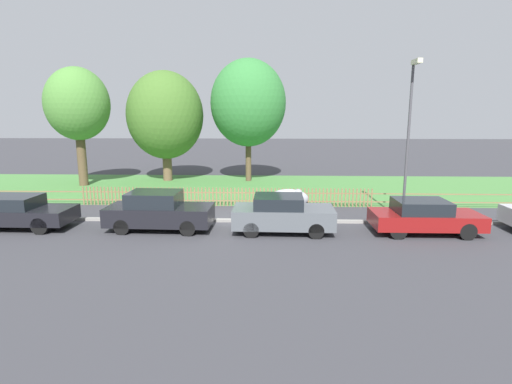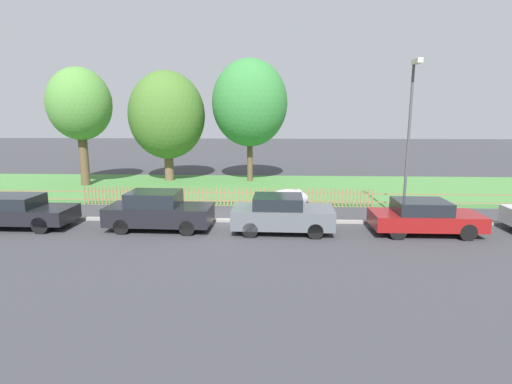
{
  "view_description": "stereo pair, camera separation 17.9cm",
  "coord_description": "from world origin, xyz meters",
  "px_view_note": "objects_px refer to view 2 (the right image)",
  "views": [
    {
      "loc": [
        2.19,
        -16.13,
        4.44
      ],
      "look_at": [
        1.57,
        1.07,
        1.1
      ],
      "focal_mm": 28.0,
      "sensor_mm": 36.0,
      "label": 1
    },
    {
      "loc": [
        2.36,
        -16.12,
        4.44
      ],
      "look_at": [
        1.57,
        1.07,
        1.1
      ],
      "focal_mm": 28.0,
      "sensor_mm": 36.0,
      "label": 2
    }
  ],
  "objects_px": {
    "covered_motorcycle": "(290,198)",
    "tree_nearest_kerb": "(80,105)",
    "parked_car_white_van": "(424,217)",
    "street_lamp": "(410,125)",
    "parked_car_navy_estate": "(158,211)",
    "parked_car_red_compact": "(282,214)",
    "tree_behind_motorcycle": "(167,116)",
    "tree_mid_park": "(250,103)",
    "parked_car_black_saloon": "(17,211)"
  },
  "relations": [
    {
      "from": "covered_motorcycle",
      "to": "tree_nearest_kerb",
      "type": "distance_m",
      "value": 15.13
    },
    {
      "from": "parked_car_red_compact",
      "to": "parked_car_navy_estate",
      "type": "bearing_deg",
      "value": 179.23
    },
    {
      "from": "parked_car_white_van",
      "to": "tree_behind_motorcycle",
      "type": "height_order",
      "value": "tree_behind_motorcycle"
    },
    {
      "from": "parked_car_white_van",
      "to": "covered_motorcycle",
      "type": "xyz_separation_m",
      "value": [
        -4.94,
        3.1,
        0.0
      ]
    },
    {
      "from": "parked_car_navy_estate",
      "to": "tree_behind_motorcycle",
      "type": "xyz_separation_m",
      "value": [
        -2.7,
        11.9,
        3.64
      ]
    },
    {
      "from": "parked_car_red_compact",
      "to": "street_lamp",
      "type": "bearing_deg",
      "value": 19.8
    },
    {
      "from": "parked_car_white_van",
      "to": "tree_nearest_kerb",
      "type": "bearing_deg",
      "value": 150.99
    },
    {
      "from": "parked_car_red_compact",
      "to": "parked_car_white_van",
      "type": "bearing_deg",
      "value": 1.36
    },
    {
      "from": "covered_motorcycle",
      "to": "tree_behind_motorcycle",
      "type": "height_order",
      "value": "tree_behind_motorcycle"
    },
    {
      "from": "covered_motorcycle",
      "to": "tree_behind_motorcycle",
      "type": "xyz_separation_m",
      "value": [
        -7.94,
        8.94,
        3.72
      ]
    },
    {
      "from": "parked_car_navy_estate",
      "to": "tree_nearest_kerb",
      "type": "xyz_separation_m",
      "value": [
        -7.56,
        9.73,
        4.29
      ]
    },
    {
      "from": "parked_car_white_van",
      "to": "street_lamp",
      "type": "bearing_deg",
      "value": 96.52
    },
    {
      "from": "covered_motorcycle",
      "to": "tree_mid_park",
      "type": "height_order",
      "value": "tree_mid_park"
    },
    {
      "from": "parked_car_white_van",
      "to": "tree_behind_motorcycle",
      "type": "xyz_separation_m",
      "value": [
        -12.88,
        12.04,
        3.72
      ]
    },
    {
      "from": "parked_car_black_saloon",
      "to": "parked_car_navy_estate",
      "type": "bearing_deg",
      "value": 0.6
    },
    {
      "from": "covered_motorcycle",
      "to": "tree_mid_park",
      "type": "relative_size",
      "value": 0.24
    },
    {
      "from": "covered_motorcycle",
      "to": "tree_nearest_kerb",
      "type": "bearing_deg",
      "value": 153.31
    },
    {
      "from": "parked_car_white_van",
      "to": "covered_motorcycle",
      "type": "height_order",
      "value": "parked_car_white_van"
    },
    {
      "from": "parked_car_white_van",
      "to": "tree_behind_motorcycle",
      "type": "distance_m",
      "value": 18.02
    },
    {
      "from": "parked_car_red_compact",
      "to": "street_lamp",
      "type": "distance_m",
      "value": 6.39
    },
    {
      "from": "parked_car_black_saloon",
      "to": "parked_car_white_van",
      "type": "xyz_separation_m",
      "value": [
        15.88,
        -0.11,
        -0.01
      ]
    },
    {
      "from": "parked_car_navy_estate",
      "to": "parked_car_red_compact",
      "type": "bearing_deg",
      "value": -0.51
    },
    {
      "from": "parked_car_red_compact",
      "to": "tree_nearest_kerb",
      "type": "relative_size",
      "value": 0.53
    },
    {
      "from": "parked_car_white_van",
      "to": "parked_car_black_saloon",
      "type": "bearing_deg",
      "value": 179.66
    },
    {
      "from": "tree_nearest_kerb",
      "to": "street_lamp",
      "type": "bearing_deg",
      "value": -24.9
    },
    {
      "from": "parked_car_black_saloon",
      "to": "tree_mid_park",
      "type": "height_order",
      "value": "tree_mid_park"
    },
    {
      "from": "parked_car_navy_estate",
      "to": "parked_car_red_compact",
      "type": "height_order",
      "value": "parked_car_navy_estate"
    },
    {
      "from": "parked_car_navy_estate",
      "to": "tree_nearest_kerb",
      "type": "height_order",
      "value": "tree_nearest_kerb"
    },
    {
      "from": "parked_car_black_saloon",
      "to": "tree_behind_motorcycle",
      "type": "height_order",
      "value": "tree_behind_motorcycle"
    },
    {
      "from": "parked_car_white_van",
      "to": "tree_mid_park",
      "type": "xyz_separation_m",
      "value": [
        -7.32,
        12.03,
        4.52
      ]
    },
    {
      "from": "tree_behind_motorcycle",
      "to": "tree_nearest_kerb",
      "type": "bearing_deg",
      "value": -155.91
    },
    {
      "from": "covered_motorcycle",
      "to": "tree_behind_motorcycle",
      "type": "bearing_deg",
      "value": 132.77
    },
    {
      "from": "parked_car_black_saloon",
      "to": "covered_motorcycle",
      "type": "relative_size",
      "value": 2.2
    },
    {
      "from": "parked_car_navy_estate",
      "to": "covered_motorcycle",
      "type": "height_order",
      "value": "parked_car_navy_estate"
    },
    {
      "from": "parked_car_red_compact",
      "to": "tree_behind_motorcycle",
      "type": "bearing_deg",
      "value": 123.05
    },
    {
      "from": "tree_nearest_kerb",
      "to": "parked_car_white_van",
      "type": "bearing_deg",
      "value": -29.08
    },
    {
      "from": "parked_car_navy_estate",
      "to": "covered_motorcycle",
      "type": "relative_size",
      "value": 2.1
    },
    {
      "from": "parked_car_black_saloon",
      "to": "tree_nearest_kerb",
      "type": "relative_size",
      "value": 0.59
    },
    {
      "from": "parked_car_red_compact",
      "to": "tree_mid_park",
      "type": "bearing_deg",
      "value": 100.34
    },
    {
      "from": "parked_car_black_saloon",
      "to": "parked_car_navy_estate",
      "type": "xyz_separation_m",
      "value": [
        5.7,
        0.02,
        0.07
      ]
    },
    {
      "from": "tree_behind_motorcycle",
      "to": "street_lamp",
      "type": "bearing_deg",
      "value": -39.13
    },
    {
      "from": "tree_nearest_kerb",
      "to": "tree_mid_park",
      "type": "height_order",
      "value": "tree_mid_park"
    },
    {
      "from": "parked_car_navy_estate",
      "to": "tree_mid_park",
      "type": "xyz_separation_m",
      "value": [
        2.86,
        11.9,
        4.44
      ]
    },
    {
      "from": "parked_car_black_saloon",
      "to": "tree_behind_motorcycle",
      "type": "xyz_separation_m",
      "value": [
        3.0,
        11.93,
        3.71
      ]
    },
    {
      "from": "parked_car_black_saloon",
      "to": "tree_mid_park",
      "type": "distance_m",
      "value": 15.35
    },
    {
      "from": "tree_nearest_kerb",
      "to": "tree_behind_motorcycle",
      "type": "relative_size",
      "value": 1.0
    },
    {
      "from": "tree_mid_park",
      "to": "tree_behind_motorcycle",
      "type": "bearing_deg",
      "value": 179.93
    },
    {
      "from": "tree_nearest_kerb",
      "to": "street_lamp",
      "type": "height_order",
      "value": "tree_nearest_kerb"
    },
    {
      "from": "parked_car_black_saloon",
      "to": "parked_car_red_compact",
      "type": "xyz_separation_m",
      "value": [
        10.52,
        -0.13,
        0.04
      ]
    },
    {
      "from": "parked_car_white_van",
      "to": "street_lamp",
      "type": "xyz_separation_m",
      "value": [
        -0.19,
        1.72,
        3.38
      ]
    }
  ]
}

